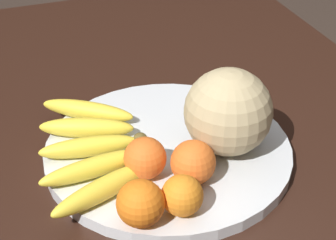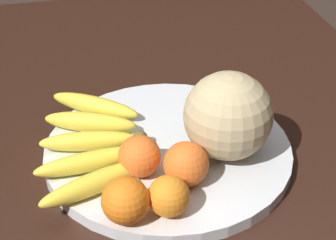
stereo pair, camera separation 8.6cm
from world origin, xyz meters
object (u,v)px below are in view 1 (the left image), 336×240
object	(u,v)px
melon	(228,112)
orange_front_right	(145,158)
banana_bunch	(92,146)
produce_tag	(144,191)
fruit_bowl	(168,150)
orange_front_left	(140,203)
orange_back_left	(182,195)
orange_mid_center	(193,162)
kitchen_table	(156,190)

from	to	relation	value
melon	orange_front_right	size ratio (longest dim) A/B	2.16
banana_bunch	produce_tag	size ratio (longest dim) A/B	4.05
fruit_bowl	orange_front_left	world-z (taller)	orange_front_left
orange_back_left	produce_tag	distance (m)	0.07
orange_front_left	orange_mid_center	size ratio (longest dim) A/B	0.98
kitchen_table	orange_back_left	bearing A→B (deg)	-6.66
orange_front_right	melon	bearing A→B (deg)	98.50
fruit_bowl	produce_tag	xyz separation A→B (m)	(0.09, -0.07, 0.01)
kitchen_table	produce_tag	xyz separation A→B (m)	(0.12, -0.06, 0.12)
banana_bunch	produce_tag	distance (m)	0.12
kitchen_table	orange_front_left	size ratio (longest dim) A/B	20.60
orange_front_right	orange_mid_center	bearing A→B (deg)	60.42
kitchen_table	banana_bunch	distance (m)	0.17
fruit_bowl	orange_mid_center	bearing A→B (deg)	3.69
fruit_bowl	orange_back_left	xyz separation A→B (m)	(0.15, -0.03, 0.04)
orange_front_left	kitchen_table	bearing A→B (deg)	156.10
orange_front_right	orange_mid_center	size ratio (longest dim) A/B	0.95
kitchen_table	orange_front_right	distance (m)	0.18
fruit_bowl	orange_back_left	world-z (taller)	orange_back_left
orange_front_left	orange_front_right	world-z (taller)	orange_front_left
fruit_bowl	banana_bunch	size ratio (longest dim) A/B	1.27
fruit_bowl	banana_bunch	world-z (taller)	banana_bunch
kitchen_table	orange_mid_center	world-z (taller)	orange_mid_center
melon	orange_front_right	world-z (taller)	melon
orange_front_right	orange_back_left	world-z (taller)	orange_front_right
banana_bunch	orange_back_left	bearing A→B (deg)	124.39
kitchen_table	banana_bunch	world-z (taller)	banana_bunch
melon	banana_bunch	bearing A→B (deg)	-104.46
orange_back_left	orange_front_right	bearing A→B (deg)	-165.83
melon	orange_back_left	xyz separation A→B (m)	(0.11, -0.12, -0.04)
orange_mid_center	produce_tag	bearing A→B (deg)	-90.31
banana_bunch	orange_front_left	xyz separation A→B (m)	(0.16, 0.03, 0.02)
kitchen_table	orange_back_left	xyz separation A→B (m)	(0.18, -0.02, 0.14)
kitchen_table	produce_tag	distance (m)	0.18
orange_front_right	orange_mid_center	world-z (taller)	orange_mid_center
kitchen_table	banana_bunch	xyz separation A→B (m)	(0.02, -0.11, 0.13)
banana_bunch	orange_back_left	distance (m)	0.18
produce_tag	orange_front_left	bearing A→B (deg)	-36.75
orange_mid_center	orange_front_left	bearing A→B (deg)	-59.84
melon	orange_mid_center	xyz separation A→B (m)	(0.06, -0.08, -0.03)
banana_bunch	produce_tag	xyz separation A→B (m)	(0.11, 0.05, -0.02)
orange_mid_center	orange_front_right	bearing A→B (deg)	-119.58
orange_front_right	orange_back_left	size ratio (longest dim) A/B	1.09
orange_front_right	produce_tag	world-z (taller)	orange_front_right
fruit_bowl	orange_front_right	distance (m)	0.09
orange_front_left	orange_back_left	distance (m)	0.06
melon	orange_front_left	size ratio (longest dim) A/B	2.09
produce_tag	fruit_bowl	bearing A→B (deg)	126.42
banana_bunch	orange_front_right	world-z (taller)	orange_front_right
kitchen_table	produce_tag	world-z (taller)	produce_tag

